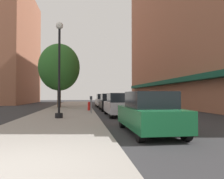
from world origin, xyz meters
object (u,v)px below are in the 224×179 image
object	(u,v)px
fire_hydrant	(89,106)
car_black	(109,102)
parking_meter_near	(91,102)
car_silver	(119,105)
parking_meter_far	(91,102)
car_green	(149,113)
tree_near	(59,67)
lamppost	(59,68)
car_white	(103,101)

from	to	relation	value
fire_hydrant	car_black	bearing A→B (deg)	35.80
parking_meter_near	car_silver	distance (m)	2.26
parking_meter_far	parking_meter_near	bearing A→B (deg)	-90.00
car_green	car_silver	xyz separation A→B (m)	(0.00, 7.20, 0.00)
tree_near	parking_meter_near	bearing A→B (deg)	-69.70
tree_near	lamppost	bearing A→B (deg)	-84.07
fire_hydrant	car_black	xyz separation A→B (m)	(2.03, 1.46, 0.29)
lamppost	car_black	size ratio (longest dim) A/B	1.37
car_black	car_white	bearing A→B (deg)	90.66
parking_meter_near	car_black	xyz separation A→B (m)	(1.95, 4.73, -0.14)
parking_meter_far	car_black	distance (m)	3.60
fire_hydrant	tree_near	bearing A→B (deg)	119.40
car_green	car_black	xyz separation A→B (m)	(0.00, 13.06, 0.00)
car_white	car_silver	bearing A→B (deg)	-91.04
parking_meter_far	tree_near	world-z (taller)	tree_near
tree_near	car_white	size ratio (longest dim) A/B	1.71
lamppost	parking_meter_far	xyz separation A→B (m)	(2.10, 4.82, -2.25)
parking_meter_far	car_black	xyz separation A→B (m)	(1.95, 3.02, -0.14)
parking_meter_near	fire_hydrant	bearing A→B (deg)	91.39
lamppost	parking_meter_far	size ratio (longest dim) A/B	4.50
lamppost	fire_hydrant	xyz separation A→B (m)	(2.02, 6.37, -2.68)
car_black	tree_near	bearing A→B (deg)	141.24
lamppost	parking_meter_far	world-z (taller)	lamppost
car_green	car_white	size ratio (longest dim) A/B	1.00
fire_hydrant	car_white	size ratio (longest dim) A/B	0.18
fire_hydrant	parking_meter_near	bearing A→B (deg)	-88.61
parking_meter_far	car_white	size ratio (longest dim) A/B	0.30
parking_meter_far	car_white	xyz separation A→B (m)	(1.95, 9.56, -0.14)
car_silver	car_white	world-z (taller)	same
car_black	fire_hydrant	bearing A→B (deg)	-143.54
parking_meter_far	car_silver	world-z (taller)	car_silver
parking_meter_near	car_white	size ratio (longest dim) A/B	0.30
car_silver	car_black	bearing A→B (deg)	90.53
lamppost	car_white	bearing A→B (deg)	74.27
car_white	parking_meter_far	bearing A→B (deg)	-102.57
tree_near	parking_meter_far	bearing A→B (deg)	-65.52
parking_meter_near	car_green	size ratio (longest dim) A/B	0.30
lamppost	car_green	bearing A→B (deg)	-52.24
parking_meter_near	tree_near	distance (m)	10.41
fire_hydrant	tree_near	xyz separation A→B (m)	(-3.29, 5.83, 4.22)
car_black	car_white	world-z (taller)	same
lamppost	car_green	xyz separation A→B (m)	(4.05, -5.23, -2.39)
fire_hydrant	car_silver	xyz separation A→B (m)	(2.03, -4.40, 0.29)
fire_hydrant	car_green	distance (m)	11.78
lamppost	car_green	distance (m)	7.03
car_green	tree_near	bearing A→B (deg)	108.41
lamppost	car_black	distance (m)	9.14
car_green	car_white	bearing A→B (deg)	91.45
car_silver	car_white	xyz separation A→B (m)	(0.00, 12.40, 0.00)
fire_hydrant	car_black	distance (m)	2.52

